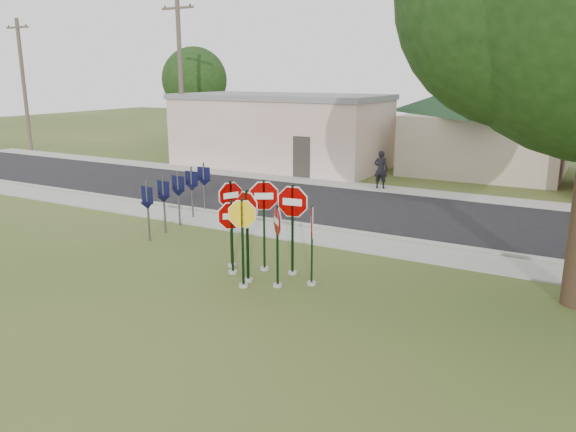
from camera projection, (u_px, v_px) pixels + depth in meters
The scene contains 20 objects.
ground at pixel (231, 294), 13.95m from camera, with size 120.00×120.00×0.00m, color #344B1C.
sidewalk_near at pixel (327, 239), 18.59m from camera, with size 60.00×1.60×0.06m, color gray.
road at pixel (375, 211), 22.40m from camera, with size 60.00×7.00×0.04m, color black.
sidewalk_far at pixel (408, 191), 26.03m from camera, with size 60.00×1.60×0.06m, color gray.
curb at pixel (339, 230), 19.43m from camera, with size 60.00×0.20×0.14m, color gray.
stop_sign_center at pixel (247, 223), 14.45m from camera, with size 1.02×0.25×2.57m.
stop_sign_yellow at pixel (243, 232), 14.08m from camera, with size 0.93×0.39×2.43m.
stop_sign_left at pixel (232, 228), 15.12m from camera, with size 0.77×0.73×2.15m.
stop_sign_right at pixel (277, 237), 14.14m from camera, with size 0.68×0.72×2.25m.
stop_sign_back_right at pixel (293, 216), 14.97m from camera, with size 1.17×0.24×2.62m.
stop_sign_back_left at pixel (264, 212), 15.28m from camera, with size 0.96×0.60×2.68m.
stop_sign_far_right at pixel (312, 234), 14.26m from camera, with size 0.53×1.03×2.26m.
stop_sign_far_left at pixel (231, 212), 15.58m from camera, with size 0.44×0.92×2.59m.
route_sign_row at pixel (179, 192), 20.01m from camera, with size 1.43×4.63×2.00m.
building_stucco at pixel (281, 130), 32.90m from camera, with size 12.20×6.20×4.20m.
building_house at pixel (491, 106), 30.69m from camera, with size 11.60×11.60×6.20m.
utility_pole_near at pixel (181, 80), 32.22m from camera, with size 2.20×0.26×9.50m.
utility_pole_far at pixel (24, 83), 38.93m from camera, with size 2.20×0.26×9.00m.
bg_tree_left at pixel (195, 80), 42.53m from camera, with size 4.90×4.90×7.35m.
pedestrian at pixel (381, 169), 26.43m from camera, with size 0.66×0.43×1.81m, color black.
Camera 1 is at (7.61, -10.68, 5.32)m, focal length 35.00 mm.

